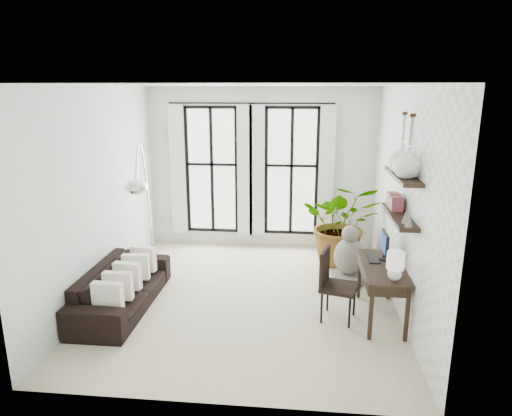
# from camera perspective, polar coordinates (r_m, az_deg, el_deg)

# --- Properties ---
(floor) EXTENTS (5.00, 5.00, 0.00)m
(floor) POSITION_cam_1_polar(r_m,az_deg,el_deg) (7.24, -1.14, -11.08)
(floor) COLOR beige
(floor) RESTS_ON ground
(ceiling) EXTENTS (5.00, 5.00, 0.00)m
(ceiling) POSITION_cam_1_polar(r_m,az_deg,el_deg) (6.52, -1.29, 15.13)
(ceiling) COLOR white
(ceiling) RESTS_ON wall_back
(wall_left) EXTENTS (0.00, 5.00, 5.00)m
(wall_left) POSITION_cam_1_polar(r_m,az_deg,el_deg) (7.32, -18.98, 1.66)
(wall_left) COLOR silver
(wall_left) RESTS_ON floor
(wall_right) EXTENTS (0.00, 5.00, 5.00)m
(wall_right) POSITION_cam_1_polar(r_m,az_deg,el_deg) (6.81, 17.93, 0.81)
(wall_right) COLOR white
(wall_right) RESTS_ON floor
(wall_back) EXTENTS (4.50, 0.00, 4.50)m
(wall_back) POSITION_cam_1_polar(r_m,az_deg,el_deg) (9.14, 0.69, 4.95)
(wall_back) COLOR white
(wall_back) RESTS_ON floor
(windows) EXTENTS (3.26, 0.13, 2.65)m
(windows) POSITION_cam_1_polar(r_m,az_deg,el_deg) (9.10, -0.61, 4.64)
(windows) COLOR white
(windows) RESTS_ON wall_back
(wall_shelves) EXTENTS (0.25, 1.30, 0.60)m
(wall_shelves) POSITION_cam_1_polar(r_m,az_deg,el_deg) (6.36, 17.54, 1.06)
(wall_shelves) COLOR black
(wall_shelves) RESTS_ON wall_right
(sofa) EXTENTS (0.85, 2.17, 0.63)m
(sofa) POSITION_cam_1_polar(r_m,az_deg,el_deg) (7.10, -16.43, -9.46)
(sofa) COLOR black
(sofa) RESTS_ON floor
(throw_pillows) EXTENTS (0.40, 1.52, 0.40)m
(throw_pillows) POSITION_cam_1_polar(r_m,az_deg,el_deg) (7.00, -15.77, -8.16)
(throw_pillows) COLOR white
(throw_pillows) RESTS_ON sofa
(plant) EXTENTS (1.46, 1.29, 1.54)m
(plant) POSITION_cam_1_polar(r_m,az_deg,el_deg) (8.48, 10.67, -1.86)
(plant) COLOR #2D7228
(plant) RESTS_ON floor
(desk) EXTENTS (0.56, 1.33, 1.18)m
(desk) POSITION_cam_1_polar(r_m,az_deg,el_deg) (6.54, 15.59, -7.57)
(desk) COLOR black
(desk) RESTS_ON floor
(desk_chair) EXTENTS (0.59, 0.59, 1.01)m
(desk_chair) POSITION_cam_1_polar(r_m,az_deg,el_deg) (6.50, 9.56, -8.86)
(desk_chair) COLOR black
(desk_chair) RESTS_ON floor
(arc_lamp) EXTENTS (0.73, 1.99, 2.36)m
(arc_lamp) POSITION_cam_1_polar(r_m,az_deg,el_deg) (7.40, -14.06, 4.04)
(arc_lamp) COLOR silver
(arc_lamp) RESTS_ON floor
(buddha) EXTENTS (0.55, 0.55, 0.99)m
(buddha) POSITION_cam_1_polar(r_m,az_deg,el_deg) (7.74, 11.53, -6.29)
(buddha) COLOR slate
(buddha) RESTS_ON floor
(vase_a) EXTENTS (0.37, 0.37, 0.38)m
(vase_a) POSITION_cam_1_polar(r_m,az_deg,el_deg) (5.98, 18.48, 5.43)
(vase_a) COLOR white
(vase_a) RESTS_ON shelf_upper
(vase_b) EXTENTS (0.37, 0.37, 0.38)m
(vase_b) POSITION_cam_1_polar(r_m,az_deg,el_deg) (6.37, 17.72, 6.01)
(vase_b) COLOR white
(vase_b) RESTS_ON shelf_upper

